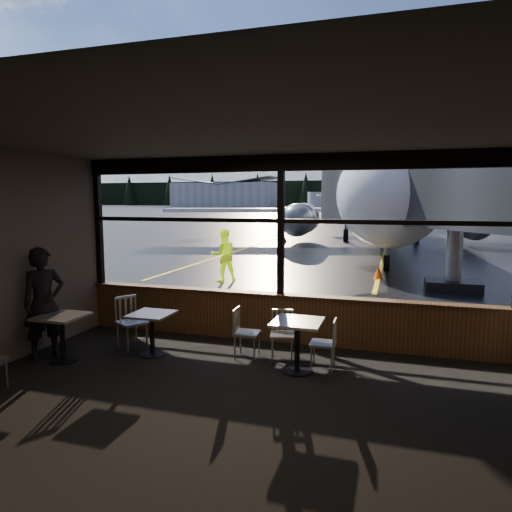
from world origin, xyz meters
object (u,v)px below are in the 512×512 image
at_px(airliner, 383,158).
at_px(cone_nose, 378,272).
at_px(chair_near_e, 323,344).
at_px(chair_mid_w, 132,323).
at_px(cafe_table_near, 297,346).
at_px(cafe_table_mid, 152,334).
at_px(ground_crew, 224,255).
at_px(cone_wing, 284,238).
at_px(chair_near_n, 282,335).
at_px(passenger, 44,303).
at_px(cafe_table_left, 63,338).
at_px(chair_near_w, 247,334).
at_px(jet_bridge, 456,208).

bearing_deg(airliner, cone_nose, -91.36).
distance_m(chair_near_e, chair_mid_w, 3.45).
relative_size(cafe_table_near, chair_near_e, 0.99).
xyz_separation_m(cafe_table_mid, chair_mid_w, (-0.53, 0.20, 0.10)).
relative_size(ground_crew, cone_wing, 3.04).
xyz_separation_m(chair_near_n, passenger, (-3.88, -1.10, 0.53)).
relative_size(chair_near_e, passenger, 0.44).
distance_m(airliner, cone_nose, 14.38).
relative_size(cafe_table_left, chair_near_e, 0.96).
xyz_separation_m(airliner, chair_near_n, (-0.85, -22.20, -4.84)).
bearing_deg(chair_near_n, passenger, 2.91).
bearing_deg(chair_mid_w, passenger, -25.31).
bearing_deg(cone_nose, passenger, -117.51).
bearing_deg(airliner, chair_near_w, -96.67).
bearing_deg(chair_near_n, cone_nose, -111.04).
bearing_deg(airliner, cafe_table_mid, -100.67).
height_order(airliner, cone_wing, airliner).
xyz_separation_m(cafe_table_near, passenger, (-4.25, -0.61, 0.54)).
relative_size(cafe_table_left, cone_nose, 1.77).
relative_size(airliner, passenger, 18.12).
relative_size(jet_bridge, chair_near_e, 13.63).
bearing_deg(chair_near_n, ground_crew, -74.36).
bearing_deg(cafe_table_mid, jet_bridge, 51.31).
relative_size(chair_mid_w, passenger, 0.51).
distance_m(cafe_table_near, chair_near_n, 0.61).
xyz_separation_m(jet_bridge, cafe_table_near, (-2.97, -6.92, -2.05)).
relative_size(airliner, cone_wing, 60.15).
relative_size(chair_near_w, passenger, 0.46).
height_order(cafe_table_near, cone_nose, cafe_table_near).
height_order(airliner, chair_near_e, airliner).
height_order(airliner, cafe_table_mid, airliner).
bearing_deg(passenger, jet_bridge, -14.21).
height_order(jet_bridge, cafe_table_near, jet_bridge).
height_order(cafe_table_left, cone_wing, cafe_table_left).
bearing_deg(chair_near_w, chair_near_e, 82.21).
xyz_separation_m(cafe_table_left, chair_near_n, (3.46, 1.19, 0.02)).
height_order(chair_near_e, cone_nose, chair_near_e).
height_order(cafe_table_mid, ground_crew, ground_crew).
height_order(airliner, passenger, airliner).
bearing_deg(chair_near_w, cafe_table_near, 66.85).
relative_size(cafe_table_mid, ground_crew, 0.43).
distance_m(cafe_table_near, cafe_table_mid, 2.56).
height_order(cafe_table_near, cafe_table_mid, cafe_table_near).
distance_m(jet_bridge, cafe_table_left, 10.42).
height_order(chair_near_e, passenger, passenger).
bearing_deg(passenger, chair_near_n, -44.57).
bearing_deg(cafe_table_near, chair_near_n, 126.32).
bearing_deg(cone_nose, chair_near_w, -101.57).
xyz_separation_m(cafe_table_near, chair_near_e, (0.37, 0.23, 0.00)).
bearing_deg(chair_mid_w, chair_near_e, 119.53).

